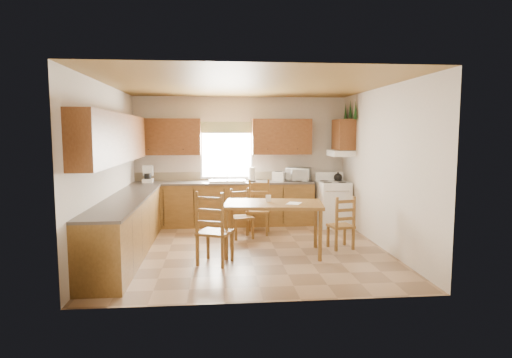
{
  "coord_description": "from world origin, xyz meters",
  "views": [
    {
      "loc": [
        -0.53,
        -6.95,
        1.94
      ],
      "look_at": [
        0.15,
        0.3,
        1.15
      ],
      "focal_mm": 30.0,
      "sensor_mm": 36.0,
      "label": 1
    }
  ],
  "objects": [
    {
      "name": "upper_cab_back_right",
      "position": [
        0.86,
        2.08,
        1.85
      ],
      "size": [
        1.25,
        0.33,
        0.75
      ],
      "primitive_type": "cube",
      "color": "brown",
      "rests_on": "wall_back"
    },
    {
      "name": "dining_table",
      "position": [
        0.38,
        -0.26,
        0.41
      ],
      "size": [
        1.66,
        1.1,
        0.83
      ],
      "primitive_type": "cube",
      "rotation": [
        0.0,
        0.0,
        -0.14
      ],
      "color": "brown",
      "rests_on": "floor"
    },
    {
      "name": "lower_cab_left",
      "position": [
        -1.95,
        -0.15,
        0.44
      ],
      "size": [
        0.6,
        3.6,
        0.88
      ],
      "primitive_type": "cube",
      "color": "brown",
      "rests_on": "floor"
    },
    {
      "name": "pine_decal_b",
      "position": [
        2.21,
        1.65,
        2.42
      ],
      "size": [
        0.22,
        0.22,
        0.36
      ],
      "primitive_type": "cone",
      "color": "#153B16",
      "rests_on": "wall_right"
    },
    {
      "name": "wall_front",
      "position": [
        0.0,
        -2.25,
        1.35
      ],
      "size": [
        4.5,
        4.5,
        0.0
      ],
      "primitive_type": "plane",
      "color": "beige",
      "rests_on": "floor"
    },
    {
      "name": "counter_back",
      "position": [
        -0.38,
        1.95,
        0.9
      ],
      "size": [
        3.75,
        0.63,
        0.04
      ],
      "primitive_type": "cube",
      "color": "#4D443F",
      "rests_on": "lower_cab_back"
    },
    {
      "name": "ceiling",
      "position": [
        0.0,
        0.0,
        2.7
      ],
      "size": [
        4.5,
        4.5,
        0.0
      ],
      "primitive_type": "plane",
      "color": "olive",
      "rests_on": "floor"
    },
    {
      "name": "microwave",
      "position": [
        1.21,
        1.95,
        1.06
      ],
      "size": [
        0.55,
        0.48,
        0.28
      ],
      "primitive_type": "imported",
      "rotation": [
        0.0,
        0.0,
        -0.37
      ],
      "color": "white",
      "rests_on": "counter_back"
    },
    {
      "name": "toaster",
      "position": [
        0.78,
        1.95,
        1.02
      ],
      "size": [
        0.29,
        0.24,
        0.2
      ],
      "primitive_type": "cube",
      "rotation": [
        0.0,
        0.0,
        -0.41
      ],
      "color": "white",
      "rests_on": "counter_back"
    },
    {
      "name": "paper_towel",
      "position": [
        0.21,
        1.91,
        1.07
      ],
      "size": [
        0.17,
        0.17,
        0.3
      ],
      "primitive_type": "cylinder",
      "rotation": [
        0.0,
        0.0,
        0.42
      ],
      "color": "white",
      "rests_on": "counter_back"
    },
    {
      "name": "window_pane",
      "position": [
        -0.3,
        2.21,
        1.55
      ],
      "size": [
        1.05,
        0.01,
        1.1
      ],
      "primitive_type": "cube",
      "color": "white",
      "rests_on": "wall_back"
    },
    {
      "name": "sink_basin",
      "position": [
        -0.3,
        1.95,
        0.94
      ],
      "size": [
        0.75,
        0.45,
        0.04
      ],
      "primitive_type": "cube",
      "color": "silver",
      "rests_on": "counter_back"
    },
    {
      "name": "upper_cab_stove",
      "position": [
        2.08,
        1.65,
        1.9
      ],
      "size": [
        0.33,
        0.62,
        0.62
      ],
      "primitive_type": "cube",
      "color": "brown",
      "rests_on": "wall_right"
    },
    {
      "name": "chair_far_right",
      "position": [
        -0.06,
        0.81,
        0.45
      ],
      "size": [
        0.45,
        0.43,
        0.9
      ],
      "primitive_type": "cube",
      "rotation": [
        0.0,
        0.0,
        0.23
      ],
      "color": "brown",
      "rests_on": "floor"
    },
    {
      "name": "lower_cab_back",
      "position": [
        -0.38,
        1.95,
        0.44
      ],
      "size": [
        3.75,
        0.6,
        0.88
      ],
      "primitive_type": "cube",
      "color": "brown",
      "rests_on": "floor"
    },
    {
      "name": "range_hood",
      "position": [
        2.03,
        1.65,
        1.52
      ],
      "size": [
        0.44,
        0.62,
        0.12
      ],
      "primitive_type": "cube",
      "color": "white",
      "rests_on": "wall_right"
    },
    {
      "name": "chair_near_left",
      "position": [
        -0.56,
        -0.71,
        0.54
      ],
      "size": [
        0.59,
        0.58,
        1.09
      ],
      "primitive_type": "cube",
      "rotation": [
        0.0,
        0.0,
        2.73
      ],
      "color": "brown",
      "rests_on": "floor"
    },
    {
      "name": "counter_left",
      "position": [
        -1.95,
        -0.15,
        0.9
      ],
      "size": [
        0.63,
        3.6,
        0.04
      ],
      "primitive_type": "cube",
      "color": "#4D443F",
      "rests_on": "lower_cab_left"
    },
    {
      "name": "window_valance",
      "position": [
        -0.3,
        2.19,
        2.05
      ],
      "size": [
        1.19,
        0.01,
        0.24
      ],
      "primitive_type": "cube",
      "color": "#46662E",
      "rests_on": "wall_back"
    },
    {
      "name": "wall_back",
      "position": [
        0.0,
        2.25,
        1.35
      ],
      "size": [
        4.5,
        4.5,
        0.0
      ],
      "primitive_type": "plane",
      "color": "beige",
      "rests_on": "floor"
    },
    {
      "name": "upper_cab_left",
      "position": [
        -2.08,
        -0.15,
        1.85
      ],
      "size": [
        0.33,
        3.6,
        0.75
      ],
      "primitive_type": "cube",
      "color": "brown",
      "rests_on": "wall_left"
    },
    {
      "name": "chair_far_left",
      "position": [
        0.27,
        1.11,
        0.51
      ],
      "size": [
        0.5,
        0.49,
        1.03
      ],
      "primitive_type": "cube",
      "rotation": [
        0.0,
        0.0,
        -0.2
      ],
      "color": "brown",
      "rests_on": "floor"
    },
    {
      "name": "backsplash",
      "position": [
        -0.38,
        2.24,
        1.01
      ],
      "size": [
        3.75,
        0.01,
        0.18
      ],
      "primitive_type": "cube",
      "color": "gray",
      "rests_on": "counter_back"
    },
    {
      "name": "table_card",
      "position": [
        0.31,
        -0.16,
        0.88
      ],
      "size": [
        0.08,
        0.02,
        0.11
      ],
      "primitive_type": "cube",
      "rotation": [
        0.0,
        0.0,
        0.01
      ],
      "color": "white",
      "rests_on": "dining_table"
    },
    {
      "name": "wall_left",
      "position": [
        -2.25,
        0.0,
        1.35
      ],
      "size": [
        4.5,
        4.5,
        0.0
      ],
      "primitive_type": "plane",
      "color": "beige",
      "rests_on": "floor"
    },
    {
      "name": "chair_near_right",
      "position": [
        1.55,
        -0.06,
        0.44
      ],
      "size": [
        0.44,
        0.42,
        0.89
      ],
      "primitive_type": "cube",
      "rotation": [
        0.0,
        0.0,
        3.34
      ],
      "color": "brown",
      "rests_on": "floor"
    },
    {
      "name": "upper_cab_back_left",
      "position": [
        -1.55,
        2.08,
        1.85
      ],
      "size": [
        1.41,
        0.33,
        0.75
      ],
      "primitive_type": "cube",
      "color": "brown",
      "rests_on": "wall_back"
    },
    {
      "name": "pine_decal_c",
      "position": [
        2.21,
        1.97,
        2.38
      ],
      "size": [
        0.22,
        0.22,
        0.36
      ],
      "primitive_type": "cone",
      "color": "#153B16",
      "rests_on": "wall_right"
    },
    {
      "name": "stove",
      "position": [
        1.88,
        1.66,
        0.46
      ],
      "size": [
        0.66,
        0.68,
        0.91
      ],
      "primitive_type": "cube",
      "rotation": [
        0.0,
        0.0,
        0.08
      ],
      "color": "white",
      "rests_on": "floor"
    },
    {
      "name": "floor",
      "position": [
        0.0,
        0.0,
        0.0
      ],
      "size": [
        4.5,
        4.5,
        0.0
      ],
      "primitive_type": "plane",
      "color": "#8C6C4F",
      "rests_on": "ground"
    },
    {
      "name": "pine_decal_a",
      "position": [
        2.21,
        1.33,
        2.38
      ],
      "size": [
        0.22,
        0.22,
        0.36
      ],
      "primitive_type": "cone",
      "color": "#153B16",
      "rests_on": "wall_right"
    },
    {
      "name": "window_frame",
      "position": [
        -0.3,
        2.22,
        1.55
      ],
      "size": [
        1.13,
        0.02,
        1.18
      ],
      "primitive_type": "cube",
      "color": "white",
      "rests_on": "wall_back"
    },
    {
      "name": "table_paper",
      "position": [
        0.69,
        -0.36,
        0.83
      ],
      "size": [
        0.29,
        0.33,
        0.0
      ],
      "primitive_type": "cube",
      "rotation": [
        0.0,
        0.0,
        -0.43
      ],
      "color": "white",
      "rests_on": "dining_table"
    },
    {
      "name": "coffeemaker",
      "position": [
        -1.93,
        1.95,
        1.07
      ],
      "size": [
        0.23,
        0.26,
        0.31
      ],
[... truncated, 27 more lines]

